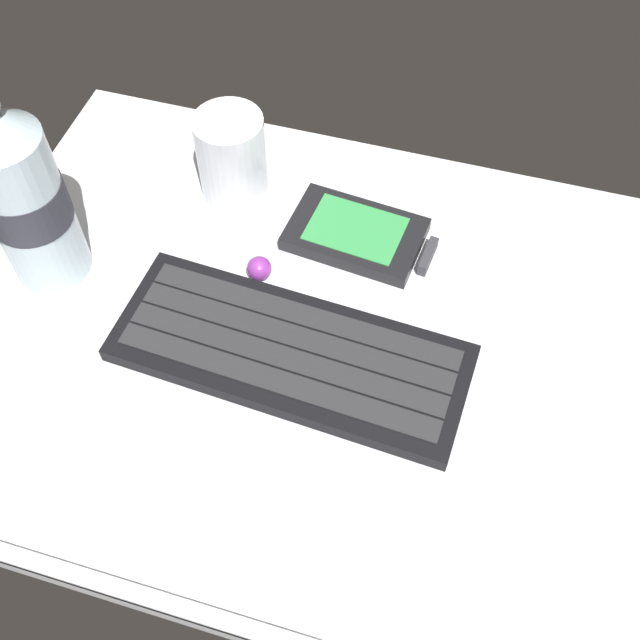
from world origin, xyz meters
The scene contains 6 objects.
ground_plane centered at (0.00, -0.23, -0.99)cm, with size 64.00×48.00×2.80cm.
keyboard centered at (-1.83, -2.30, 0.81)cm, with size 29.62×12.76×1.70cm.
handheld_device centered at (0.66, 11.48, 0.73)cm, with size 13.32×8.80×1.50cm.
juice_cup centered at (-12.65, 14.38, 3.91)cm, with size 6.40×6.40×8.50cm.
water_bottle centered at (-25.01, 1.02, 9.01)cm, with size 6.73×6.73×20.80cm.
trackball_mouse centered at (-7.00, 5.00, 1.10)cm, with size 2.20×2.20×2.20cm, color purple.
Camera 1 is at (9.71, -33.31, 53.88)cm, focal length 43.04 mm.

